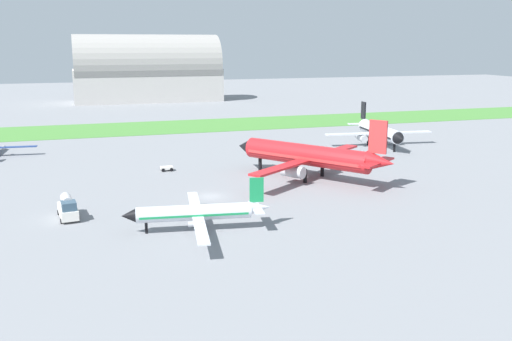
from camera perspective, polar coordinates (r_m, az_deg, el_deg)
The scene contains 8 objects.
ground_plane at distance 93.97m, azimuth -4.61°, elevation -2.65°, with size 600.00×600.00×0.00m, color gray.
grass_taxiway_strip at distance 172.94m, azimuth -10.67°, elevation 4.30°, with size 360.00×28.00×0.08m, color #478438.
airplane_midfield_jet at distance 105.55m, azimuth 5.43°, elevation 1.51°, with size 29.44×29.70×12.21m.
airplane_foreground_turboprop at distance 76.61m, azimuth -6.00°, elevation -4.25°, with size 20.31×23.65×7.10m.
airplane_parked_jet_far at distance 143.62m, azimuth 12.42°, elevation 3.92°, with size 27.68×27.22×9.79m.
fuel_truck_near_gate at distance 86.28m, azimuth -18.60°, elevation -3.61°, with size 3.23×6.73×3.29m.
baggage_cart_midfield at distance 113.61m, azimuth -9.07°, elevation 0.24°, with size 2.42×1.78×0.90m.
hangar_distant at distance 253.64m, azimuth -10.96°, elevation 9.91°, with size 62.97×24.86×28.77m.
Camera 1 is at (-19.79, -88.40, 24.97)m, focal length 39.32 mm.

